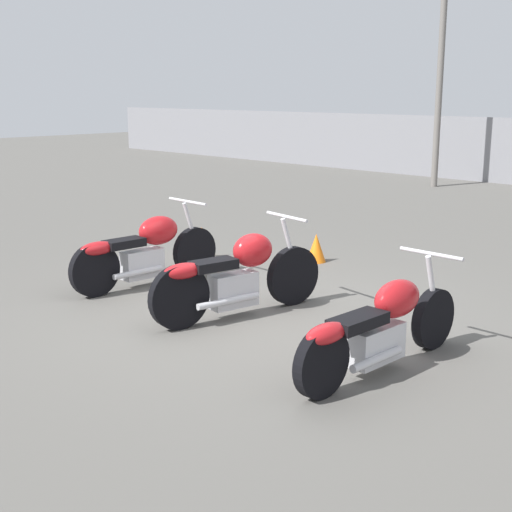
% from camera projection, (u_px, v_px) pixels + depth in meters
% --- Properties ---
extents(ground_plane, '(60.00, 60.00, 0.00)m').
position_uv_depth(ground_plane, '(252.00, 316.00, 7.64)').
color(ground_plane, '#5B5954').
extents(motorcycle_slot_0, '(0.75, 2.11, 1.00)m').
position_uv_depth(motorcycle_slot_0, '(146.00, 250.00, 8.74)').
color(motorcycle_slot_0, black).
rests_on(motorcycle_slot_0, ground_plane).
extents(motorcycle_slot_1, '(0.68, 2.12, 1.03)m').
position_uv_depth(motorcycle_slot_1, '(237.00, 275.00, 7.52)').
color(motorcycle_slot_1, black).
rests_on(motorcycle_slot_1, ground_plane).
extents(motorcycle_slot_2, '(0.65, 2.16, 0.94)m').
position_uv_depth(motorcycle_slot_2, '(380.00, 327.00, 6.03)').
color(motorcycle_slot_2, black).
rests_on(motorcycle_slot_2, ground_plane).
extents(traffic_cone_near, '(0.28, 0.28, 0.40)m').
position_uv_depth(traffic_cone_near, '(316.00, 248.00, 10.01)').
color(traffic_cone_near, orange).
rests_on(traffic_cone_near, ground_plane).
extents(traffic_cone_far, '(0.30, 0.30, 0.46)m').
position_uv_depth(traffic_cone_far, '(202.00, 243.00, 10.22)').
color(traffic_cone_far, orange).
rests_on(traffic_cone_far, ground_plane).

